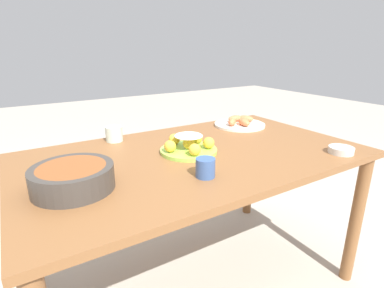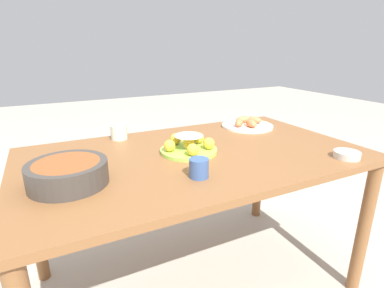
# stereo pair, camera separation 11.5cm
# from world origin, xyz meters

# --- Properties ---
(ground_plane) EXTENTS (12.00, 12.00, 0.00)m
(ground_plane) POSITION_xyz_m (0.00, 0.00, 0.00)
(ground_plane) COLOR #B2A899
(dining_table) EXTENTS (1.52, 0.89, 0.73)m
(dining_table) POSITION_xyz_m (0.00, 0.00, 0.64)
(dining_table) COLOR brown
(dining_table) RESTS_ON ground_plane
(cake_plate) EXTENTS (0.26, 0.26, 0.09)m
(cake_plate) POSITION_xyz_m (0.02, -0.02, 0.76)
(cake_plate) COLOR #99CC4C
(cake_plate) RESTS_ON dining_table
(serving_bowl) EXTENTS (0.27, 0.27, 0.08)m
(serving_bowl) POSITION_xyz_m (0.54, 0.09, 0.77)
(serving_bowl) COLOR #3D3833
(serving_bowl) RESTS_ON dining_table
(sauce_bowl) EXTENTS (0.11, 0.11, 0.03)m
(sauce_bowl) POSITION_xyz_m (-0.55, 0.35, 0.75)
(sauce_bowl) COLOR beige
(sauce_bowl) RESTS_ON dining_table
(seafood_platter) EXTENTS (0.30, 0.30, 0.06)m
(seafood_platter) POSITION_xyz_m (-0.48, -0.26, 0.75)
(seafood_platter) COLOR silver
(seafood_platter) RESTS_ON dining_table
(cup_near) EXTENTS (0.08, 0.08, 0.08)m
(cup_near) POSITION_xyz_m (0.26, -0.36, 0.77)
(cup_near) COLOR beige
(cup_near) RESTS_ON dining_table
(cup_far) EXTENTS (0.07, 0.07, 0.07)m
(cup_far) POSITION_xyz_m (0.11, 0.24, 0.77)
(cup_far) COLOR #38568E
(cup_far) RESTS_ON dining_table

